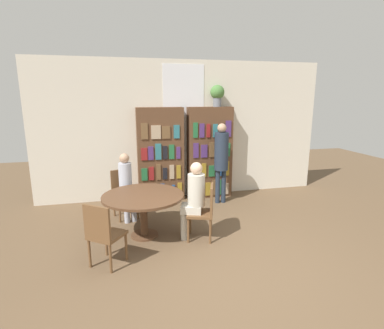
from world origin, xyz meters
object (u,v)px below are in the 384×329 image
(seated_reader_left, at_px, (126,184))
(librarian_standing, at_px, (221,155))
(chair_near_camera, at_px, (103,232))
(chair_left_side, at_px, (124,191))
(chair_far_side, at_px, (205,209))
(seated_reader_right, at_px, (194,196))
(bookshelf_left, at_px, (161,155))
(flower_vase, at_px, (217,94))
(reading_table, at_px, (143,201))
(bookshelf_right, at_px, (210,153))

(seated_reader_left, height_order, librarian_standing, librarian_standing)
(chair_near_camera, distance_m, chair_left_side, 1.76)
(chair_far_side, relative_size, librarian_standing, 0.53)
(chair_left_side, distance_m, seated_reader_right, 1.61)
(seated_reader_right, distance_m, librarian_standing, 1.79)
(seated_reader_left, bearing_deg, bookshelf_left, -145.45)
(flower_vase, xyz_separation_m, reading_table, (-1.77, -1.74, -1.68))
(chair_far_side, bearing_deg, bookshelf_left, 30.05)
(bookshelf_left, relative_size, seated_reader_right, 1.61)
(seated_reader_left, distance_m, seated_reader_right, 1.43)
(bookshelf_left, bearing_deg, chair_near_camera, -113.30)
(chair_far_side, bearing_deg, chair_near_camera, 126.00)
(reading_table, distance_m, librarian_standing, 2.16)
(seated_reader_right, bearing_deg, flower_vase, -8.46)
(bookshelf_left, bearing_deg, seated_reader_right, -82.59)
(chair_near_camera, xyz_separation_m, seated_reader_right, (1.35, 0.54, 0.22))
(bookshelf_left, height_order, flower_vase, flower_vase)
(bookshelf_right, bearing_deg, bookshelf_left, 179.99)
(chair_far_side, bearing_deg, chair_left_side, 63.00)
(bookshelf_left, distance_m, reading_table, 1.85)
(chair_left_side, xyz_separation_m, librarian_standing, (2.02, 0.30, 0.54))
(bookshelf_left, height_order, librarian_standing, bookshelf_left)
(chair_far_side, distance_m, seated_reader_left, 1.60)
(bookshelf_left, xyz_separation_m, flower_vase, (1.26, 0.00, 1.28))
(chair_near_camera, height_order, chair_left_side, same)
(reading_table, bearing_deg, seated_reader_left, 107.79)
(bookshelf_left, distance_m, chair_near_camera, 2.80)
(chair_left_side, distance_m, librarian_standing, 2.11)
(chair_near_camera, bearing_deg, chair_far_side, 54.00)
(seated_reader_right, bearing_deg, chair_left_side, 60.09)
(bookshelf_left, xyz_separation_m, chair_far_side, (0.43, -2.04, -0.51))
(flower_vase, xyz_separation_m, seated_reader_left, (-2.01, -0.98, -1.60))
(chair_far_side, height_order, seated_reader_right, seated_reader_right)
(bookshelf_left, distance_m, chair_left_side, 1.24)
(chair_left_side, relative_size, librarian_standing, 0.53)
(flower_vase, distance_m, chair_near_camera, 3.89)
(chair_near_camera, bearing_deg, reading_table, 90.00)
(bookshelf_left, xyz_separation_m, bookshelf_right, (1.10, -0.00, 0.00))
(chair_left_side, relative_size, chair_far_side, 1.00)
(bookshelf_left, distance_m, librarian_standing, 1.31)
(chair_left_side, bearing_deg, seated_reader_right, 114.09)
(reading_table, bearing_deg, seated_reader_right, -18.21)
(chair_left_side, height_order, chair_far_side, same)
(reading_table, distance_m, seated_reader_right, 0.81)
(librarian_standing, bearing_deg, bookshelf_right, 102.00)
(flower_vase, xyz_separation_m, librarian_standing, (-0.05, -0.51, -1.25))
(bookshelf_right, relative_size, reading_table, 1.55)
(chair_left_side, relative_size, seated_reader_left, 0.72)
(seated_reader_right, bearing_deg, reading_table, 90.00)
(chair_left_side, xyz_separation_m, chair_far_side, (1.24, -1.25, 0.00))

